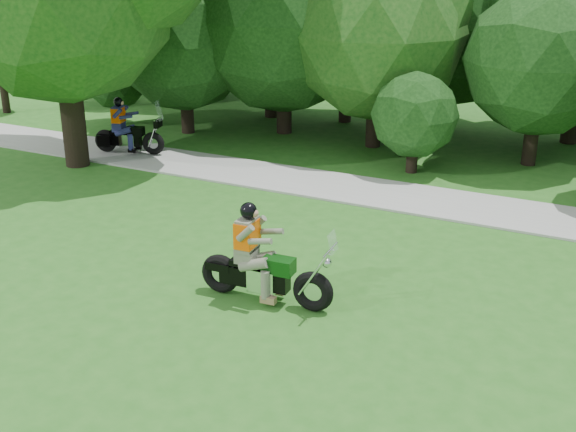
% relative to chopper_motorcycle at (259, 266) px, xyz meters
% --- Properties ---
extents(ground, '(100.00, 100.00, 0.00)m').
position_rel_chopper_motorcycle_xyz_m(ground, '(1.63, -1.43, -0.69)').
color(ground, '#27641C').
rests_on(ground, ground).
extents(walkway, '(60.00, 2.20, 0.06)m').
position_rel_chopper_motorcycle_xyz_m(walkway, '(1.63, 6.57, -0.66)').
color(walkway, '#9D9D98').
rests_on(walkway, ground).
extents(tree_line, '(39.82, 12.40, 7.61)m').
position_rel_chopper_motorcycle_xyz_m(tree_line, '(1.65, 13.09, 2.96)').
color(tree_line, black).
rests_on(tree_line, ground).
extents(chopper_motorcycle, '(2.62, 0.70, 1.87)m').
position_rel_chopper_motorcycle_xyz_m(chopper_motorcycle, '(0.00, 0.00, 0.00)').
color(chopper_motorcycle, black).
rests_on(chopper_motorcycle, ground).
extents(touring_motorcycle, '(2.23, 1.08, 1.72)m').
position_rel_chopper_motorcycle_xyz_m(touring_motorcycle, '(-8.31, 6.59, -0.00)').
color(touring_motorcycle, black).
rests_on(touring_motorcycle, walkway).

